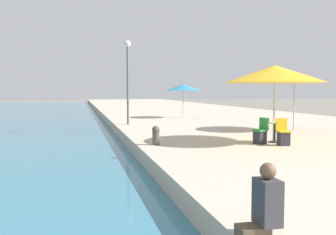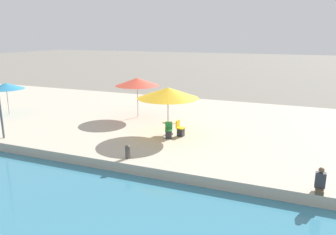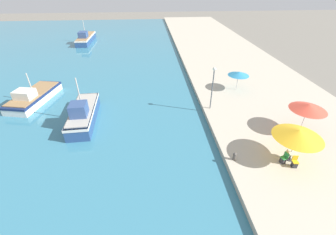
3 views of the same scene
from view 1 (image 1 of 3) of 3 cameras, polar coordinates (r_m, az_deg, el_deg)
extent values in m
cube|color=#BCB29E|center=(38.30, 1.52, 0.94)|extent=(16.00, 90.00, 0.52)
cylinder|color=#B7B7B7|center=(13.91, 15.85, 1.05)|extent=(0.06, 0.06, 2.28)
cone|color=yellow|center=(13.91, 15.96, 6.40)|extent=(3.52, 3.52, 0.62)
cylinder|color=#B7B7B7|center=(18.47, 18.65, 1.84)|extent=(0.06, 0.06, 2.38)
cone|color=#E04C38|center=(18.47, 18.74, 5.89)|extent=(3.05, 3.05, 0.53)
cylinder|color=#B7B7B7|center=(25.71, 2.31, 2.21)|extent=(0.06, 0.06, 2.00)
cone|color=teal|center=(25.70, 2.32, 4.60)|extent=(2.51, 2.51, 0.44)
cylinder|color=#333338|center=(13.94, 15.93, -3.58)|extent=(0.44, 0.44, 0.04)
cylinder|color=#333338|center=(13.90, 15.96, -2.24)|extent=(0.08, 0.08, 0.70)
cylinder|color=beige|center=(13.87, 15.99, -0.72)|extent=(0.80, 0.80, 0.04)
cube|color=#2D2D33|center=(13.23, 17.19, -3.12)|extent=(0.38, 0.38, 0.45)
cube|color=gold|center=(13.20, 17.21, -2.02)|extent=(0.45, 0.45, 0.06)
cube|color=gold|center=(13.36, 16.89, -0.95)|extent=(0.40, 0.11, 0.40)
cube|color=#2D2D33|center=(13.36, 13.82, -2.98)|extent=(0.43, 0.43, 0.45)
cube|color=#2D8E42|center=(13.34, 13.83, -1.90)|extent=(0.51, 0.51, 0.06)
cube|color=#2D8E42|center=(13.46, 14.44, -0.87)|extent=(0.19, 0.40, 0.40)
cube|color=brown|center=(5.01, 12.80, -16.63)|extent=(0.39, 0.28, 0.16)
cube|color=#38383D|center=(4.98, 14.91, -12.32)|extent=(0.26, 0.36, 0.58)
sphere|color=brown|center=(4.88, 14.99, -7.87)|extent=(0.21, 0.21, 0.21)
cylinder|color=#4C4742|center=(12.77, -1.86, -3.19)|extent=(0.24, 0.24, 0.45)
sphere|color=#4C4742|center=(12.73, -1.87, -1.87)|extent=(0.26, 0.26, 0.26)
cylinder|color=#565B60|center=(20.55, -6.14, 4.78)|extent=(0.12, 0.12, 4.20)
sphere|color=white|center=(20.71, -6.19, 11.10)|extent=(0.36, 0.36, 0.36)
camera|label=2|loc=(11.99, -77.73, 19.43)|focal=35.00mm
camera|label=3|loc=(10.82, -114.26, 69.18)|focal=24.00mm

